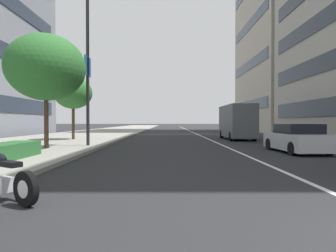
% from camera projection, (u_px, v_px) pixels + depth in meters
% --- Properties ---
extents(sidewalk_right_plaza, '(160.00, 10.14, 0.15)m').
position_uv_depth(sidewalk_right_plaza, '(90.00, 134.00, 32.90)').
color(sidewalk_right_plaza, gray).
rests_on(sidewalk_right_plaza, ground).
extents(lane_centre_stripe, '(110.00, 0.16, 0.01)m').
position_uv_depth(lane_centre_stripe, '(195.00, 133.00, 37.89)').
color(lane_centre_stripe, silver).
rests_on(lane_centre_stripe, ground).
extents(motorcycle_under_tarp, '(1.31, 1.89, 1.10)m').
position_uv_depth(motorcycle_under_tarp, '(3.00, 178.00, 5.66)').
color(motorcycle_under_tarp, black).
rests_on(motorcycle_under_tarp, ground).
extents(car_following_behind, '(4.19, 1.97, 1.40)m').
position_uv_depth(car_following_behind, '(297.00, 139.00, 14.39)').
color(car_following_behind, '#B7B7BC').
rests_on(car_following_behind, ground).
extents(delivery_van_ahead, '(5.87, 2.09, 2.90)m').
position_uv_depth(delivery_van_ahead, '(237.00, 121.00, 24.91)').
color(delivery_van_ahead, '#4C5156').
rests_on(delivery_van_ahead, ground).
extents(street_lamp_with_banners, '(1.26, 2.73, 9.28)m').
position_uv_depth(street_lamp_with_banners, '(94.00, 50.00, 16.78)').
color(street_lamp_with_banners, '#232326').
rests_on(street_lamp_with_banners, sidewalk_right_plaza).
extents(street_tree_near_plaza_corner, '(3.97, 3.97, 5.82)m').
position_uv_depth(street_tree_near_plaza_corner, '(46.00, 68.00, 14.97)').
color(street_tree_near_plaza_corner, '#473323').
rests_on(street_tree_near_plaza_corner, sidewalk_right_plaza).
extents(street_tree_far_plaza, '(2.90, 2.90, 4.83)m').
position_uv_depth(street_tree_far_plaza, '(73.00, 93.00, 22.66)').
color(street_tree_far_plaza, '#473323').
rests_on(street_tree_far_plaza, sidewalk_right_plaza).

